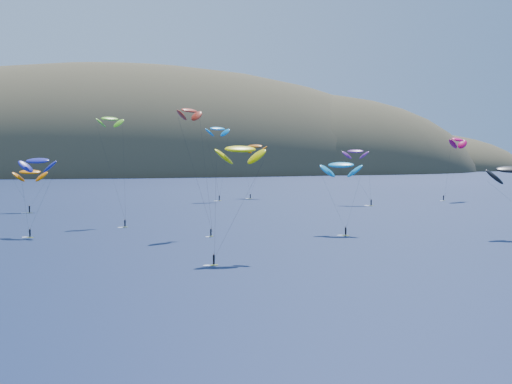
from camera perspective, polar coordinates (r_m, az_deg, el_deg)
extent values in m
plane|color=black|center=(71.92, 11.09, -10.75)|extent=(2800.00, 2800.00, 0.00)
ellipsoid|color=#3D3526|center=(625.33, -10.48, 0.42)|extent=(600.00, 300.00, 210.00)
ellipsoid|color=#3D3526|center=(638.97, 4.12, 0.81)|extent=(320.00, 220.00, 156.00)
ellipsoid|color=#3D3526|center=(723.14, 12.07, 1.37)|extent=(240.00, 180.00, 84.00)
cube|color=#BDCC16|center=(211.86, -17.67, -1.61)|extent=(1.70, 0.63, 0.09)
cylinder|color=black|center=(211.78, -17.67, -1.33)|extent=(0.39, 0.39, 1.78)
sphere|color=#8C6047|center=(211.70, -17.68, -1.05)|extent=(0.30, 0.30, 0.30)
ellipsoid|color=orange|center=(217.12, -17.63, 1.54)|extent=(9.63, 5.14, 5.18)
cube|color=#BDCC16|center=(109.42, -3.40, -5.86)|extent=(1.34, 0.44, 0.07)
cylinder|color=black|center=(109.30, -3.40, -5.43)|extent=(0.31, 0.31, 1.41)
sphere|color=#8C6047|center=(109.18, -3.40, -5.01)|extent=(0.24, 0.24, 0.24)
ellipsoid|color=#E3D901|center=(116.65, -1.26, 3.46)|extent=(8.28, 4.16, 4.53)
cube|color=#BDCC16|center=(166.66, -10.44, -2.78)|extent=(1.43, 0.92, 0.08)
cylinder|color=black|center=(166.57, -10.45, -2.49)|extent=(0.32, 0.32, 1.48)
sphere|color=#8C6047|center=(166.49, -10.45, -2.19)|extent=(0.25, 0.25, 0.25)
ellipsoid|color=#74DC26|center=(175.64, -11.62, 5.77)|extent=(7.54, 5.64, 3.82)
cube|color=#BDCC16|center=(252.89, -2.96, -0.70)|extent=(1.58, 0.84, 0.08)
cylinder|color=black|center=(252.82, -2.96, -0.49)|extent=(0.36, 0.36, 1.62)
sphere|color=#8C6047|center=(252.76, -2.96, -0.28)|extent=(0.27, 0.27, 0.27)
ellipsoid|color=#0086D6|center=(256.59, -3.11, 5.09)|extent=(9.95, 6.60, 5.09)
cube|color=#BDCC16|center=(148.71, 7.18, -3.47)|extent=(1.44, 1.03, 0.08)
cylinder|color=black|center=(148.61, 7.19, -3.14)|extent=(0.33, 0.33, 1.51)
sphere|color=#8C6047|center=(148.52, 7.19, -2.80)|extent=(0.25, 0.25, 0.25)
ellipsoid|color=#0D8DCB|center=(153.94, 6.82, 2.17)|extent=(9.42, 7.55, 4.77)
cube|color=#BDCC16|center=(232.11, 9.19, -1.09)|extent=(1.68, 1.22, 0.09)
cylinder|color=black|center=(232.04, 9.19, -0.83)|extent=(0.39, 0.39, 1.77)
sphere|color=#8C6047|center=(231.97, 9.20, -0.58)|extent=(0.30, 0.30, 0.30)
ellipsoid|color=#611F7D|center=(239.28, 7.96, 3.25)|extent=(9.11, 7.37, 4.62)
ellipsoid|color=black|center=(154.23, 19.75, 1.71)|extent=(10.70, 6.94, 5.50)
cube|color=#BDCC16|center=(261.53, 14.77, -0.68)|extent=(1.54, 1.21, 0.09)
cylinder|color=black|center=(261.47, 14.77, -0.46)|extent=(0.36, 0.36, 1.65)
sphere|color=#8C6047|center=(261.41, 14.77, -0.26)|extent=(0.28, 0.28, 0.28)
ellipsoid|color=#D50052|center=(266.64, 15.84, 4.06)|extent=(11.57, 9.89, 5.91)
cube|color=#BDCC16|center=(146.28, -3.63, -3.57)|extent=(1.20, 1.08, 0.07)
cylinder|color=black|center=(146.19, -3.63, -3.26)|extent=(0.29, 0.29, 1.34)
sphere|color=#8C6047|center=(146.10, -3.63, -2.96)|extent=(0.22, 0.22, 0.22)
ellipsoid|color=red|center=(150.76, -5.37, 6.51)|extent=(7.39, 6.90, 3.87)
cube|color=#BDCC16|center=(151.33, -17.63, -3.48)|extent=(1.41, 0.98, 0.08)
cylinder|color=black|center=(151.24, -17.64, -3.16)|extent=(0.32, 0.32, 1.48)
sphere|color=#8C6047|center=(151.15, -17.64, -2.83)|extent=(0.25, 0.25, 0.25)
ellipsoid|color=navy|center=(156.34, -17.07, 2.41)|extent=(8.92, 7.02, 4.51)
cube|color=#BDCC16|center=(263.32, -0.46, -0.54)|extent=(1.42, 1.14, 0.08)
cylinder|color=black|center=(263.27, -0.46, -0.35)|extent=(0.34, 0.34, 1.53)
sphere|color=#8C6047|center=(263.21, -0.46, -0.16)|extent=(0.26, 0.26, 0.26)
ellipsoid|color=#C45500|center=(272.00, -0.09, 3.69)|extent=(9.94, 8.61, 5.09)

